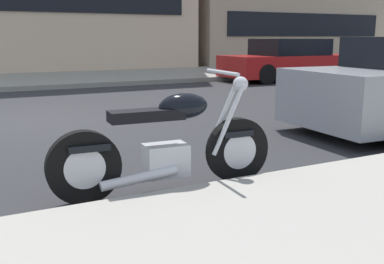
% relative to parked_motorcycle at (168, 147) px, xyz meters
% --- Properties ---
extents(ground_plane, '(260.00, 260.00, 0.00)m').
position_rel_parked_motorcycle_xyz_m(ground_plane, '(-0.78, 4.47, -0.43)').
color(ground_plane, '#28282B').
extents(sidewalk_far_curb, '(120.00, 5.00, 0.14)m').
position_rel_parked_motorcycle_xyz_m(sidewalk_far_curb, '(11.22, 11.64, -0.36)').
color(sidewalk_far_curb, gray).
rests_on(sidewalk_far_curb, ground).
extents(parking_stall_stripe, '(0.12, 2.20, 0.01)m').
position_rel_parked_motorcycle_xyz_m(parking_stall_stripe, '(-0.78, 0.39, -0.43)').
color(parking_stall_stripe, silver).
rests_on(parking_stall_stripe, ground).
extents(parked_motorcycle, '(2.18, 0.62, 1.12)m').
position_rel_parked_motorcycle_xyz_m(parked_motorcycle, '(0.00, 0.00, 0.00)').
color(parked_motorcycle, black).
rests_on(parked_motorcycle, ground).
extents(car_opposite_curb, '(4.64, 2.01, 1.38)m').
position_rel_parked_motorcycle_xyz_m(car_opposite_curb, '(8.28, 8.43, 0.21)').
color(car_opposite_curb, '#AD1919').
rests_on(car_opposite_curb, ground).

